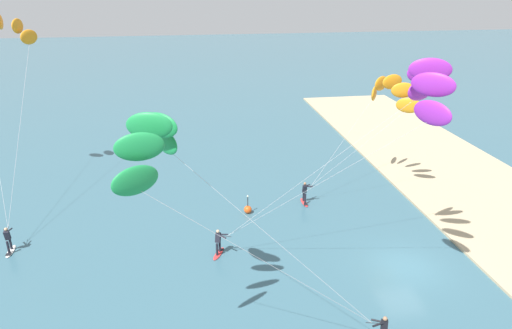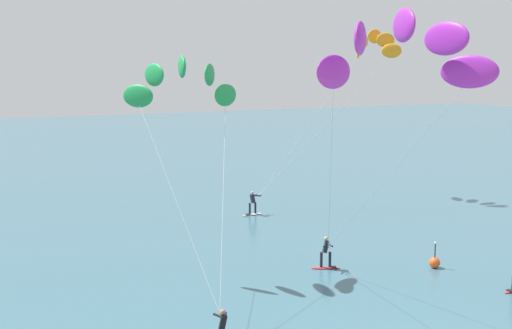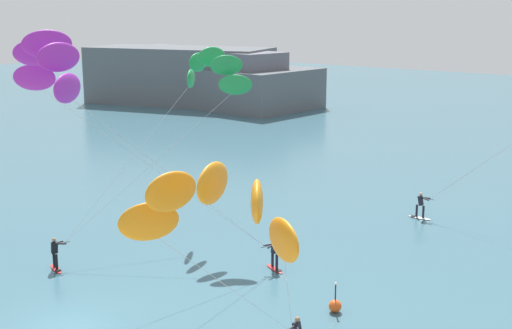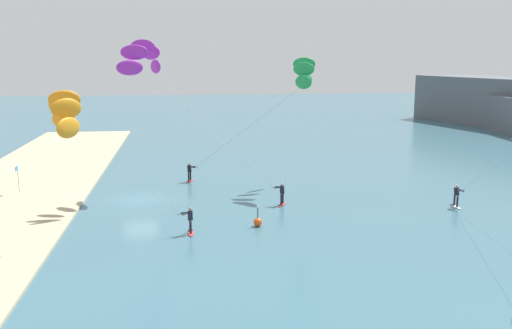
# 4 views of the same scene
# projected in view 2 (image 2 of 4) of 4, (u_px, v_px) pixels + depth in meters

# --- Properties ---
(kitesurfer_nearshore) EXTENTS (6.02, 11.43, 10.76)m
(kitesurfer_nearshore) POSITION_uv_depth(u_px,v_px,m) (183.00, 89.00, 31.14)
(kitesurfer_nearshore) COLOR red
(kitesurfer_nearshore) RESTS_ON ground
(kitesurfer_far_out) EXTENTS (7.67, 12.27, 12.09)m
(kitesurfer_far_out) POSITION_uv_depth(u_px,v_px,m) (399.00, 61.00, 21.59)
(kitesurfer_far_out) COLOR red
(kitesurfer_far_out) RESTS_ON ground
(kitesurfer_downwind) EXTENTS (13.46, 4.71, 13.07)m
(kitesurfer_downwind) POSITION_uv_depth(u_px,v_px,m) (369.00, 51.00, 50.32)
(kitesurfer_downwind) COLOR white
(kitesurfer_downwind) RESTS_ON ground
(marker_buoy) EXTENTS (0.56, 0.56, 1.38)m
(marker_buoy) POSITION_uv_depth(u_px,v_px,m) (435.00, 262.00, 33.32)
(marker_buoy) COLOR #EA5119
(marker_buoy) RESTS_ON ground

